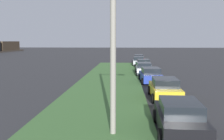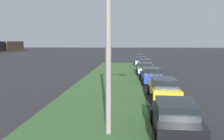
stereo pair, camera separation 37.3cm
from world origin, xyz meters
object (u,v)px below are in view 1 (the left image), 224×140
parked_car_yellow (165,89)px  parked_car_green (143,65)px  streetlight (122,31)px  parked_car_black (179,117)px  parked_car_blue (151,75)px  parked_car_white (144,69)px  parked_car_red (139,59)px  parked_car_silver (139,61)px

parked_car_yellow → parked_car_green: (17.86, 0.32, 0.00)m
parked_car_yellow → streetlight: (-7.00, 2.84, 3.67)m
parked_car_black → parked_car_blue: 13.30m
parked_car_white → parked_car_black: bearing=-179.4°
parked_car_green → parked_car_red: (11.98, 0.01, 0.00)m
parked_car_yellow → streetlight: streetlight is taller
parked_car_green → parked_car_red: bearing=-2.3°
parked_car_silver → parked_car_red: size_ratio=1.00×
parked_car_blue → streetlight: streetlight is taller
parked_car_yellow → streetlight: size_ratio=0.57×
parked_car_white → parked_car_red: same height
parked_car_green → parked_car_silver: same height
parked_car_black → streetlight: streetlight is taller
parked_car_black → parked_car_green: 24.39m
parked_car_blue → parked_car_silver: (16.84, 0.33, 0.00)m
parked_car_blue → parked_car_white: 5.57m
parked_car_silver → streetlight: streetlight is taller
streetlight → parked_car_white: bearing=-6.7°
parked_car_red → parked_car_blue: bearing=-178.8°
parked_car_yellow → parked_car_red: (29.84, 0.33, 0.00)m
parked_car_silver → parked_car_red: (6.22, -0.32, 0.00)m
parked_car_silver → streetlight: (-30.63, 2.19, 3.67)m
parked_car_green → streetlight: (-24.87, 2.52, 3.67)m
parked_car_black → parked_car_green: (24.39, -0.04, 0.00)m
parked_car_black → streetlight: bearing=102.9°
parked_car_silver → streetlight: 30.92m
parked_car_white → parked_car_red: 17.50m
parked_car_yellow → parked_car_red: 29.84m
parked_car_yellow → parked_car_white: same height
parked_car_white → parked_car_green: (5.52, -0.26, 0.00)m
parked_car_black → parked_car_blue: same height
parked_car_black → parked_car_yellow: size_ratio=1.01×
parked_car_black → parked_car_red: (36.36, -0.02, 0.00)m
parked_car_blue → parked_car_white: (5.56, 0.25, 0.00)m
parked_car_green → parked_car_red: size_ratio=1.01×
parked_car_white → streetlight: bearing=173.3°
parked_car_yellow → parked_car_red: same height
parked_car_red → streetlight: streetlight is taller
parked_car_red → parked_car_yellow: bearing=-178.1°
parked_car_white → parked_car_silver: 11.28m
parked_car_black → parked_car_yellow: same height
parked_car_white → parked_car_yellow: bearing=-177.4°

